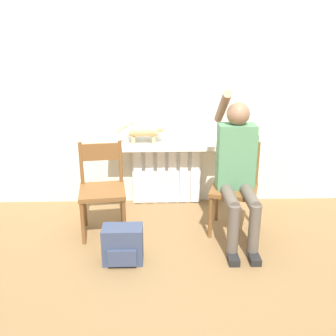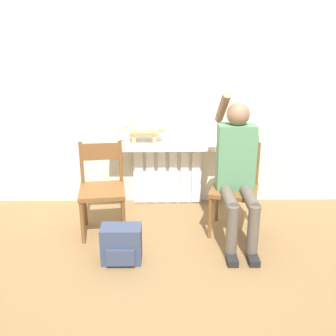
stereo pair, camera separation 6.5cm
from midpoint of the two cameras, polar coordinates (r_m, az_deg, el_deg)
The scene contains 10 objects.
ground_plane at distance 3.51m, azimuth 0.67°, elevation -12.69°, with size 12.00×12.00×0.00m, color brown.
wall_with_window at distance 4.23m, azimuth 0.35°, elevation 12.44°, with size 7.00×0.06×2.70m.
radiator at distance 4.40m, azimuth 0.34°, elevation -0.98°, with size 0.76×0.08×0.66m.
windowsill at distance 4.21m, azimuth 0.37°, elevation 3.19°, with size 1.26×0.26×0.05m.
window_glass at distance 4.22m, azimuth 0.35°, elevation 10.05°, with size 1.21×0.01×0.93m.
chair_left at distance 3.77m, azimuth -9.05°, elevation -2.76°, with size 0.47×0.47×0.87m.
chair_right at distance 3.80m, azimuth 10.14°, elevation -2.67°, with size 0.53×0.53×0.87m.
person at distance 3.60m, azimuth 10.54°, elevation 0.15°, with size 0.36×1.04×1.38m.
cat at distance 4.17m, azimuth -2.82°, elevation 5.46°, with size 0.53×0.13×0.25m.
backpack at distance 3.38m, azimuth -6.22°, elevation -10.98°, with size 0.34×0.23×0.32m.
Camera 2 is at (-0.04, -2.97, 1.86)m, focal length 42.00 mm.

